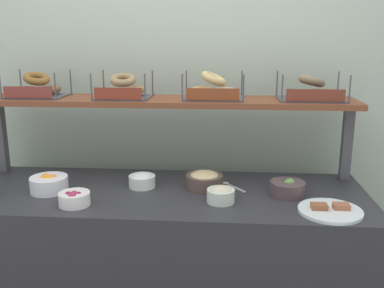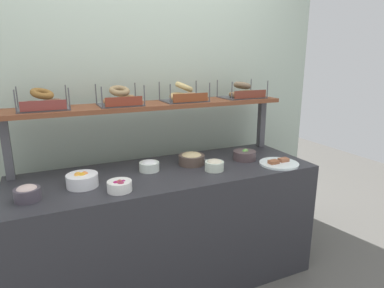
{
  "view_description": "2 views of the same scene",
  "coord_description": "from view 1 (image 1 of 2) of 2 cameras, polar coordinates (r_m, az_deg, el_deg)",
  "views": [
    {
      "loc": [
        0.31,
        -2.01,
        1.61
      ],
      "look_at": [
        0.14,
        0.1,
        1.07
      ],
      "focal_mm": 40.22,
      "sensor_mm": 36.0,
      "label": 1
    },
    {
      "loc": [
        -0.74,
        -2.01,
        1.6
      ],
      "look_at": [
        0.22,
        0.08,
        1.0
      ],
      "focal_mm": 31.0,
      "sensor_mm": 36.0,
      "label": 2
    }
  ],
  "objects": [
    {
      "name": "bagel_basket_everything",
      "position": [
        2.35,
        -9.15,
        7.15
      ],
      "size": [
        0.29,
        0.25,
        0.14
      ],
      "color": "#4C4C51",
      "rests_on": "upper_shelf"
    },
    {
      "name": "serving_plate_white",
      "position": [
        2.01,
        17.85,
        -8.37
      ],
      "size": [
        0.28,
        0.28,
        0.04
      ],
      "color": "white",
      "rests_on": "deli_counter"
    },
    {
      "name": "bowl_fruit_salad",
      "position": [
        2.26,
        -18.45,
        -4.99
      ],
      "size": [
        0.19,
        0.19,
        0.09
      ],
      "color": "white",
      "rests_on": "deli_counter"
    },
    {
      "name": "bagel_basket_poppy",
      "position": [
        2.34,
        15.47,
        6.72
      ],
      "size": [
        0.34,
        0.27,
        0.14
      ],
      "color": "#4C4C51",
      "rests_on": "upper_shelf"
    },
    {
      "name": "bowl_cream_cheese",
      "position": [
        2.23,
        -6.64,
        -4.75
      ],
      "size": [
        0.14,
        0.14,
        0.08
      ],
      "color": "white",
      "rests_on": "deli_counter"
    },
    {
      "name": "bowl_veggie_mix",
      "position": [
        2.16,
        12.59,
        -5.67
      ],
      "size": [
        0.17,
        0.17,
        0.08
      ],
      "color": "#504042",
      "rests_on": "deli_counter"
    },
    {
      "name": "deli_counter",
      "position": [
        2.35,
        -3.81,
        -16.03
      ],
      "size": [
        2.04,
        0.7,
        0.85
      ],
      "primitive_type": "cube",
      "color": "#2D2D33",
      "rests_on": "ground_plane"
    },
    {
      "name": "bowl_potato_salad",
      "position": [
        2.02,
        3.84,
        -6.66
      ],
      "size": [
        0.13,
        0.13,
        0.08
      ],
      "color": "silver",
      "rests_on": "deli_counter"
    },
    {
      "name": "bowl_beet_salad",
      "position": [
        2.05,
        -15.36,
        -6.96
      ],
      "size": [
        0.14,
        0.14,
        0.07
      ],
      "color": "white",
      "rests_on": "deli_counter"
    },
    {
      "name": "bowl_hummus",
      "position": [
        2.2,
        1.65,
        -4.78
      ],
      "size": [
        0.19,
        0.19,
        0.09
      ],
      "color": "brown",
      "rests_on": "deli_counter"
    },
    {
      "name": "back_wall",
      "position": [
        2.61,
        -2.36,
        5.19
      ],
      "size": [
        3.24,
        0.06,
        2.4
      ],
      "primitive_type": "cube",
      "color": "#ADBFAC",
      "rests_on": "ground_plane"
    },
    {
      "name": "bagel_basket_plain",
      "position": [
        2.3,
        2.79,
        7.18
      ],
      "size": [
        0.32,
        0.24,
        0.15
      ],
      "color": "#4C4C51",
      "rests_on": "upper_shelf"
    },
    {
      "name": "serving_spoon_near_plate",
      "position": [
        2.23,
        5.03,
        -5.49
      ],
      "size": [
        0.13,
        0.14,
        0.01
      ],
      "color": "#B7B7BC",
      "rests_on": "deli_counter"
    },
    {
      "name": "shelf_riser_right",
      "position": [
        2.44,
        19.84,
        0.1
      ],
      "size": [
        0.05,
        0.05,
        0.4
      ],
      "primitive_type": "cube",
      "color": "#4C4C51",
      "rests_on": "deli_counter"
    },
    {
      "name": "bagel_basket_cinnamon_raisin",
      "position": [
        2.52,
        -19.88,
        6.93
      ],
      "size": [
        0.31,
        0.25,
        0.14
      ],
      "color": "#4C4C51",
      "rests_on": "upper_shelf"
    },
    {
      "name": "upper_shelf",
      "position": [
        2.33,
        -3.2,
        5.7
      ],
      "size": [
        2.0,
        0.32,
        0.03
      ],
      "primitive_type": "cube",
      "color": "brown",
      "rests_on": "shelf_riser_left"
    },
    {
      "name": "shelf_riser_left",
      "position": [
        2.67,
        -24.0,
        0.88
      ],
      "size": [
        0.05,
        0.05,
        0.4
      ],
      "primitive_type": "cube",
      "color": "#4C4C51",
      "rests_on": "deli_counter"
    }
  ]
}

